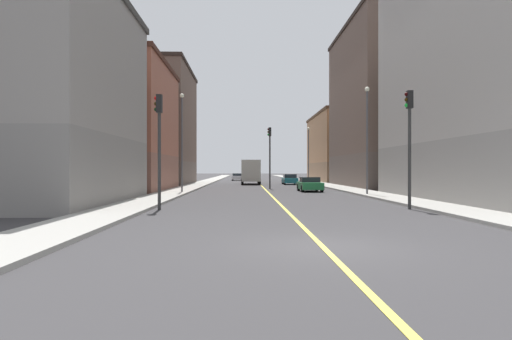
{
  "coord_description": "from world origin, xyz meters",
  "views": [
    {
      "loc": [
        -2.03,
        -11.59,
        2.03
      ],
      "look_at": [
        -0.62,
        45.17,
        1.93
      ],
      "focal_mm": 31.32,
      "sensor_mm": 36.0,
      "label": 1
    }
  ],
  "objects_px": {
    "street_lamp_left_near": "(367,130)",
    "street_lamp_right_near": "(182,133)",
    "traffic_light_left_near": "(409,133)",
    "car_silver": "(237,177)",
    "building_right_distant": "(156,126)",
    "building_left_mid": "(383,107)",
    "building_right_corner": "(42,96)",
    "car_teal": "(290,179)",
    "building_right_midblock": "(120,127)",
    "box_truck": "(251,172)",
    "traffic_light_right_near": "(159,135)",
    "traffic_light_median_far": "(270,149)",
    "car_green": "(310,185)",
    "building_left_near": "(499,59)",
    "street_lamp_left_far": "(309,149)",
    "building_left_far": "(343,148)"
  },
  "relations": [
    {
      "from": "traffic_light_left_near",
      "to": "traffic_light_right_near",
      "type": "height_order",
      "value": "traffic_light_left_near"
    },
    {
      "from": "street_lamp_left_near",
      "to": "street_lamp_left_far",
      "type": "xyz_separation_m",
      "value": [
        0.0,
        31.37,
        -0.06
      ]
    },
    {
      "from": "car_silver",
      "to": "box_truck",
      "type": "relative_size",
      "value": 0.62
    },
    {
      "from": "building_right_corner",
      "to": "car_green",
      "type": "height_order",
      "value": "building_right_corner"
    },
    {
      "from": "street_lamp_left_far",
      "to": "box_truck",
      "type": "distance_m",
      "value": 10.44
    },
    {
      "from": "building_left_mid",
      "to": "traffic_light_right_near",
      "type": "xyz_separation_m",
      "value": [
        -20.11,
        -28.25,
        -5.46
      ]
    },
    {
      "from": "building_right_corner",
      "to": "car_teal",
      "type": "relative_size",
      "value": 3.36
    },
    {
      "from": "car_green",
      "to": "building_left_mid",
      "type": "bearing_deg",
      "value": 45.73
    },
    {
      "from": "traffic_light_left_near",
      "to": "car_silver",
      "type": "distance_m",
      "value": 58.6
    },
    {
      "from": "street_lamp_left_near",
      "to": "car_silver",
      "type": "distance_m",
      "value": 47.67
    },
    {
      "from": "traffic_light_left_near",
      "to": "traffic_light_median_far",
      "type": "xyz_separation_m",
      "value": [
        -5.76,
        23.49,
        0.19
      ]
    },
    {
      "from": "building_right_corner",
      "to": "box_truck",
      "type": "height_order",
      "value": "building_right_corner"
    },
    {
      "from": "building_right_distant",
      "to": "traffic_light_left_near",
      "type": "distance_m",
      "value": 42.39
    },
    {
      "from": "building_right_midblock",
      "to": "traffic_light_left_near",
      "type": "bearing_deg",
      "value": -44.67
    },
    {
      "from": "building_right_midblock",
      "to": "street_lamp_left_near",
      "type": "xyz_separation_m",
      "value": [
        21.09,
        -8.38,
        -1.0
      ]
    },
    {
      "from": "traffic_light_left_near",
      "to": "traffic_light_median_far",
      "type": "relative_size",
      "value": 0.95
    },
    {
      "from": "building_left_far",
      "to": "building_right_distant",
      "type": "xyz_separation_m",
      "value": [
        -27.58,
        -12.01,
        2.29
      ]
    },
    {
      "from": "building_right_distant",
      "to": "building_left_mid",
      "type": "bearing_deg",
      "value": -17.85
    },
    {
      "from": "traffic_light_right_near",
      "to": "building_right_corner",
      "type": "bearing_deg",
      "value": 153.02
    },
    {
      "from": "building_left_near",
      "to": "traffic_light_right_near",
      "type": "height_order",
      "value": "building_left_near"
    },
    {
      "from": "building_left_far",
      "to": "box_truck",
      "type": "xyz_separation_m",
      "value": [
        -15.04,
        -11.36,
        -3.74
      ]
    },
    {
      "from": "building_right_midblock",
      "to": "traffic_light_right_near",
      "type": "relative_size",
      "value": 2.56
    },
    {
      "from": "street_lamp_right_near",
      "to": "car_silver",
      "type": "xyz_separation_m",
      "value": [
        3.86,
        42.62,
        -4.4
      ]
    },
    {
      "from": "building_left_near",
      "to": "street_lamp_right_near",
      "type": "relative_size",
      "value": 2.58
    },
    {
      "from": "traffic_light_median_far",
      "to": "traffic_light_left_near",
      "type": "bearing_deg",
      "value": -76.22
    },
    {
      "from": "car_silver",
      "to": "traffic_light_left_near",
      "type": "bearing_deg",
      "value": -80.44
    },
    {
      "from": "building_left_near",
      "to": "street_lamp_left_far",
      "type": "distance_m",
      "value": 38.58
    },
    {
      "from": "building_right_corner",
      "to": "street_lamp_right_near",
      "type": "height_order",
      "value": "building_right_corner"
    },
    {
      "from": "building_right_distant",
      "to": "box_truck",
      "type": "relative_size",
      "value": 2.26
    },
    {
      "from": "building_left_near",
      "to": "car_silver",
      "type": "distance_m",
      "value": 56.05
    },
    {
      "from": "car_teal",
      "to": "building_right_distant",
      "type": "bearing_deg",
      "value": 178.89
    },
    {
      "from": "building_left_near",
      "to": "traffic_light_left_near",
      "type": "height_order",
      "value": "building_left_near"
    },
    {
      "from": "traffic_light_right_near",
      "to": "street_lamp_left_far",
      "type": "xyz_separation_m",
      "value": [
        13.61,
        42.83,
        1.22
      ]
    },
    {
      "from": "street_lamp_left_near",
      "to": "street_lamp_right_near",
      "type": "bearing_deg",
      "value": 166.1
    },
    {
      "from": "building_left_far",
      "to": "street_lamp_right_near",
      "type": "height_order",
      "value": "building_left_far"
    },
    {
      "from": "traffic_light_median_far",
      "to": "building_left_mid",
      "type": "bearing_deg",
      "value": 19.75
    },
    {
      "from": "building_right_corner",
      "to": "box_truck",
      "type": "xyz_separation_m",
      "value": [
        12.55,
        33.98,
        -4.56
      ]
    },
    {
      "from": "building_right_corner",
      "to": "traffic_light_right_near",
      "type": "bearing_deg",
      "value": -26.98
    },
    {
      "from": "building_right_distant",
      "to": "street_lamp_left_near",
      "type": "distance_m",
      "value": 33.33
    },
    {
      "from": "car_green",
      "to": "traffic_light_right_near",
      "type": "bearing_deg",
      "value": -119.4
    },
    {
      "from": "building_left_far",
      "to": "street_lamp_right_near",
      "type": "xyz_separation_m",
      "value": [
        -21.09,
        -34.07,
        -0.41
      ]
    },
    {
      "from": "building_right_midblock",
      "to": "car_teal",
      "type": "bearing_deg",
      "value": 43.71
    },
    {
      "from": "street_lamp_left_near",
      "to": "street_lamp_right_near",
      "type": "distance_m",
      "value": 15.04
    },
    {
      "from": "traffic_light_median_far",
      "to": "building_left_far",
      "type": "bearing_deg",
      "value": 62.65
    },
    {
      "from": "building_left_far",
      "to": "street_lamp_left_far",
      "type": "bearing_deg",
      "value": -135.8
    },
    {
      "from": "building_left_near",
      "to": "building_right_midblock",
      "type": "bearing_deg",
      "value": 151.73
    },
    {
      "from": "building_right_midblock",
      "to": "traffic_light_left_near",
      "type": "xyz_separation_m",
      "value": [
        20.07,
        -19.85,
        -2.13
      ]
    },
    {
      "from": "street_lamp_right_near",
      "to": "car_green",
      "type": "xyz_separation_m",
      "value": [
        11.17,
        3.0,
        -4.4
      ]
    },
    {
      "from": "traffic_light_right_near",
      "to": "car_teal",
      "type": "distance_m",
      "value": 38.31
    },
    {
      "from": "traffic_light_right_near",
      "to": "street_lamp_right_near",
      "type": "relative_size",
      "value": 0.7
    }
  ]
}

